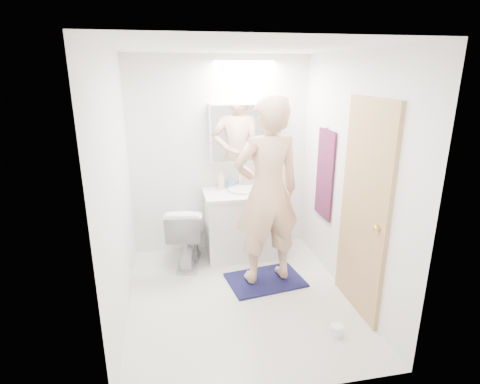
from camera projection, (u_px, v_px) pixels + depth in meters
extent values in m
plane|color=silver|center=(240.00, 297.00, 3.91)|extent=(2.50, 2.50, 0.00)
plane|color=white|center=(240.00, 47.00, 3.18)|extent=(2.50, 2.50, 0.00)
plane|color=white|center=(220.00, 156.00, 4.71)|extent=(2.50, 0.00, 2.50)
plane|color=white|center=(279.00, 241.00, 2.37)|extent=(2.50, 0.00, 2.50)
plane|color=white|center=(116.00, 192.00, 3.34)|extent=(0.00, 2.50, 2.50)
plane|color=white|center=(350.00, 179.00, 3.75)|extent=(0.00, 2.50, 2.50)
cube|color=white|center=(243.00, 225.00, 4.73)|extent=(0.90, 0.55, 0.78)
cube|color=white|center=(243.00, 193.00, 4.61)|extent=(0.95, 0.58, 0.04)
cylinder|color=silver|center=(243.00, 190.00, 4.63)|extent=(0.36, 0.36, 0.03)
cylinder|color=silver|center=(240.00, 180.00, 4.78)|extent=(0.02, 0.02, 0.16)
cube|color=white|center=(246.00, 132.00, 4.60)|extent=(0.88, 0.14, 0.70)
cube|color=silver|center=(247.00, 133.00, 4.53)|extent=(0.84, 0.01, 0.66)
imported|color=silver|center=(187.00, 234.00, 4.50)|extent=(0.54, 0.79, 0.75)
cube|color=#15123B|center=(265.00, 280.00, 4.21)|extent=(0.87, 0.66, 0.02)
imported|color=tan|center=(267.00, 192.00, 3.90)|extent=(0.77, 0.57, 1.96)
cube|color=tan|center=(364.00, 210.00, 3.47)|extent=(0.04, 0.80, 2.00)
sphere|color=gold|center=(377.00, 228.00, 3.20)|extent=(0.06, 0.06, 0.06)
cube|color=#131B3E|center=(325.00, 174.00, 4.29)|extent=(0.02, 0.42, 1.00)
cylinder|color=silver|center=(327.00, 128.00, 4.13)|extent=(0.07, 0.02, 0.02)
imported|color=beige|center=(221.00, 181.00, 4.66)|extent=(0.11, 0.11, 0.22)
imported|color=#5D91C7|center=(230.00, 182.00, 4.72)|extent=(0.11, 0.11, 0.17)
imported|color=#3D4CB9|center=(261.00, 183.00, 4.79)|extent=(0.13, 0.13, 0.10)
cylinder|color=white|center=(337.00, 331.00, 3.33)|extent=(0.11, 0.11, 0.10)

